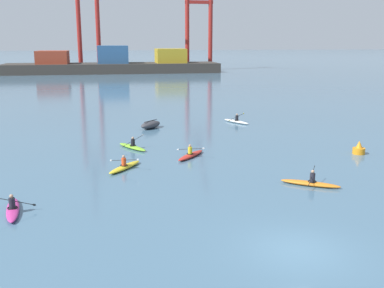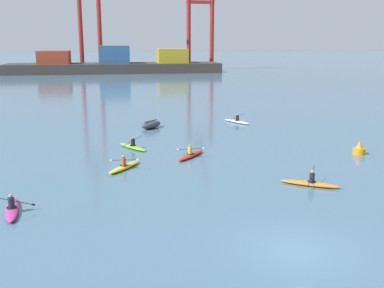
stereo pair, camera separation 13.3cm
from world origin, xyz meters
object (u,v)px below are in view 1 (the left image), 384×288
Objects in this scene: capsized_dinghy at (151,125)px; channel_buoy at (359,149)px; container_barge at (114,64)px; kayak_lime at (132,146)px; gantry_crane_west_mid at (199,13)px; kayak_orange at (311,183)px; kayak_yellow at (125,166)px; kayak_red at (191,155)px; kayak_magenta at (13,209)px; kayak_white at (236,121)px; gantry_crane_west at (87,0)px.

channel_buoy reaches higher than capsized_dinghy.
kayak_lime is at bearing -89.78° from container_barge.
kayak_orange is at bearing -97.67° from gantry_crane_west_mid.
capsized_dinghy is 14.06m from kayak_yellow.
kayak_red is (1.84, -11.47, -0.18)m from capsized_dinghy.
gantry_crane_west_mid reaches higher than kayak_magenta.
kayak_lime reaches higher than kayak_yellow.
container_barge is 92.66m from kayak_yellow.
channel_buoy is at bearing -5.86° from kayak_red.
kayak_red is (4.32, -90.36, -2.05)m from container_barge.
kayak_orange is 1.02× the size of kayak_yellow.
container_barge reaches higher than kayak_red.
kayak_lime is (-2.15, -8.07, -0.18)m from capsized_dinghy.
kayak_lime is (-11.01, -9.55, 0.00)m from kayak_white.
kayak_red is 0.95× the size of kayak_orange.
container_barge is 98.59m from kayak_orange.
kayak_white is at bearing -78.30° from gantry_crane_west.
channel_buoy is 17.19m from kayak_yellow.
gantry_crane_west is 103.98m from channel_buoy.
channel_buoy is 0.32× the size of kayak_orange.
channel_buoy is at bearing 18.76° from kayak_magenta.
kayak_lime is (-3.99, 3.40, 0.00)m from kayak_red.
kayak_magenta is (-6.09, -99.38, -2.05)m from container_barge.
kayak_magenta is at bearing -93.51° from container_barge.
kayak_white is 1.08× the size of kayak_red.
gantry_crane_west is at bearing 101.70° from kayak_white.
gantry_crane_west_mid is at bearing 81.40° from kayak_white.
capsized_dinghy is at bearing -104.11° from gantry_crane_west_mid.
kayak_yellow is (-24.63, -100.06, -15.53)m from gantry_crane_west_mid.
gantry_crane_west_mid is 87.20m from kayak_white.
kayak_magenta is (-10.41, -9.01, 0.00)m from kayak_red.
kayak_magenta is at bearing -161.24° from channel_buoy.
channel_buoy is (23.06, -99.69, -18.50)m from gantry_crane_west.
kayak_lime is (-16.38, 4.67, -0.19)m from channel_buoy.
capsized_dinghy is at bearing 67.30° from kayak_magenta.
kayak_magenta is (-8.57, -20.49, -0.18)m from capsized_dinghy.
kayak_yellow is (-0.45, -92.64, -2.05)m from container_barge.
kayak_orange is at bearing -84.20° from container_barge.
channel_buoy reaches higher than kayak_white.
kayak_orange is 14.70m from kayak_lime.
gantry_crane_west_mid reaches higher than container_barge.
channel_buoy reaches higher than kayak_orange.
kayak_lime reaches higher than kayak_orange.
channel_buoy is 0.31× the size of kayak_lime.
kayak_orange is (9.97, -98.07, -2.05)m from container_barge.
kayak_red is at bearing -101.48° from gantry_crane_west_mid.
gantry_crane_west is at bearing 95.80° from capsized_dinghy.
kayak_yellow is at bearing 152.49° from kayak_orange.
kayak_red is at bearing 126.27° from kayak_orange.
kayak_red reaches higher than capsized_dinghy.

